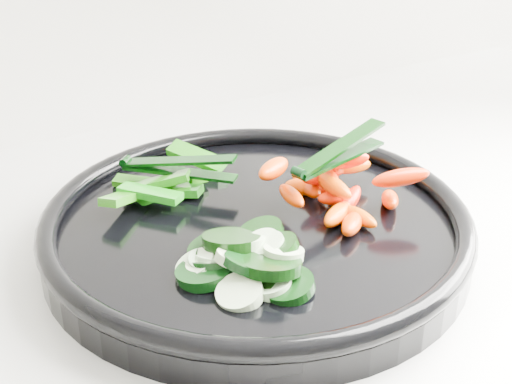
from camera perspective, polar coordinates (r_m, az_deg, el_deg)
veggie_tray at (r=0.63m, az=0.00°, el=-2.82°), size 0.42×0.42×0.04m
cucumber_pile at (r=0.55m, az=-1.36°, el=-5.54°), size 0.11×0.13×0.03m
carrot_pile at (r=0.65m, az=6.23°, el=0.70°), size 0.14×0.15×0.05m
pepper_pile at (r=0.68m, az=-7.37°, el=0.69°), size 0.15×0.11×0.04m
tong_carrot at (r=0.64m, az=6.55°, el=3.07°), size 0.11×0.04×0.02m
tong_pepper at (r=0.67m, az=-6.45°, el=2.07°), size 0.09×0.09×0.02m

